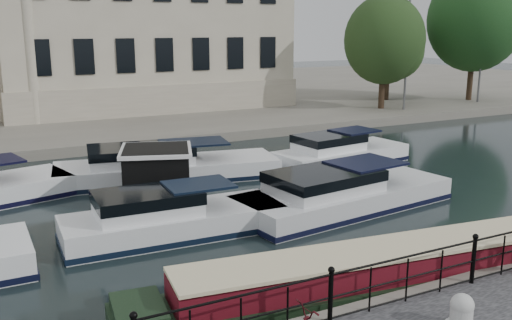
# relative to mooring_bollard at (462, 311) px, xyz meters

# --- Properties ---
(ground_plane) EXTENTS (160.00, 160.00, 0.00)m
(ground_plane) POSITION_rel_mooring_bollard_xyz_m (-2.25, 3.58, -0.88)
(ground_plane) COLOR black
(ground_plane) RESTS_ON ground
(far_bank) EXTENTS (120.00, 42.00, 0.55)m
(far_bank) POSITION_rel_mooring_bollard_xyz_m (-2.25, 42.58, -0.60)
(far_bank) COLOR #6B665B
(far_bank) RESTS_ON ground_plane
(railing) EXTENTS (24.14, 0.14, 1.22)m
(railing) POSITION_rel_mooring_bollard_xyz_m (-2.25, 1.33, 0.32)
(railing) COLOR black
(railing) RESTS_ON near_quay
(civic_building) EXTENTS (53.55, 31.84, 16.85)m
(civic_building) POSITION_rel_mooring_bollard_xyz_m (-3.24, 38.29, 6.16)
(civic_building) COLOR #ADA38C
(civic_building) RESTS_ON far_bank
(lamp_posts) EXTENTS (8.24, 1.55, 8.07)m
(lamp_posts) POSITION_rel_mooring_bollard_xyz_m (23.75, 24.28, 3.92)
(lamp_posts) COLOR #59595B
(lamp_posts) RESTS_ON far_bank
(mooring_bollard) EXTENTS (0.62, 0.62, 0.70)m
(mooring_bollard) POSITION_rel_mooring_bollard_xyz_m (0.00, 0.00, 0.00)
(mooring_bollard) COLOR #B4B5B0
(mooring_bollard) RESTS_ON near_quay
(narrowboat) EXTENTS (13.17, 3.25, 1.49)m
(narrowboat) POSITION_rel_mooring_bollard_xyz_m (0.27, 2.75, -0.51)
(narrowboat) COLOR black
(narrowboat) RESTS_ON ground_plane
(harbour_hut) EXTENTS (4.20, 3.84, 2.23)m
(harbour_hut) POSITION_rel_mooring_bollard_xyz_m (-2.41, 12.18, 0.07)
(harbour_hut) COLOR #6B665B
(harbour_hut) RESTS_ON ground_plane
(cabin_cruisers) EXTENTS (27.74, 10.88, 1.99)m
(cabin_cruisers) POSITION_rel_mooring_bollard_xyz_m (-2.90, 11.75, -0.51)
(cabin_cruisers) COLOR white
(cabin_cruisers) RESTS_ON ground_plane
(trees) EXTENTS (16.10, 9.25, 10.44)m
(trees) POSITION_rel_mooring_bollard_xyz_m (24.91, 26.10, 5.05)
(trees) COLOR black
(trees) RESTS_ON far_bank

